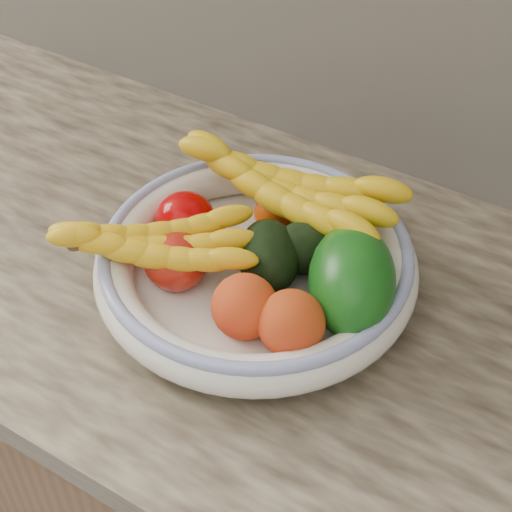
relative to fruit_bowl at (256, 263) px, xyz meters
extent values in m
cube|color=brown|center=(0.00, 0.02, -0.52)|extent=(2.40, 0.62, 0.86)
cube|color=tan|center=(0.00, 0.02, -0.07)|extent=(2.44, 0.66, 0.04)
cube|color=beige|center=(0.00, 0.33, 0.20)|extent=(2.40, 0.02, 0.50)
cylinder|color=white|center=(0.00, 0.00, -0.04)|extent=(0.13, 0.13, 0.02)
cylinder|color=white|center=(0.00, 0.00, -0.03)|extent=(0.32, 0.32, 0.01)
torus|color=white|center=(0.00, 0.00, 0.00)|extent=(0.39, 0.39, 0.05)
torus|color=#3A4EA5|center=(0.00, 0.00, 0.02)|extent=(0.37, 0.37, 0.02)
ellipsoid|color=#EB4E04|center=(-0.02, 0.09, 0.01)|extent=(0.07, 0.07, 0.05)
ellipsoid|color=#EB5A04|center=(0.02, 0.10, 0.01)|extent=(0.06, 0.06, 0.05)
ellipsoid|color=#AE0001|center=(-0.11, 0.01, 0.01)|extent=(0.08, 0.08, 0.07)
ellipsoid|color=#B11E10|center=(-0.08, -0.06, 0.01)|extent=(0.09, 0.09, 0.07)
ellipsoid|color=black|center=(0.02, 0.00, 0.02)|extent=(0.12, 0.13, 0.07)
ellipsoid|color=black|center=(0.05, 0.04, 0.02)|extent=(0.12, 0.12, 0.07)
ellipsoid|color=#0E4C0E|center=(0.12, 0.01, 0.03)|extent=(0.18, 0.19, 0.13)
ellipsoid|color=orange|center=(0.03, -0.08, 0.02)|extent=(0.09, 0.09, 0.08)
ellipsoid|color=orange|center=(0.09, -0.08, 0.02)|extent=(0.09, 0.09, 0.08)
camera|label=1|loc=(0.35, -0.58, 0.66)|focal=55.00mm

